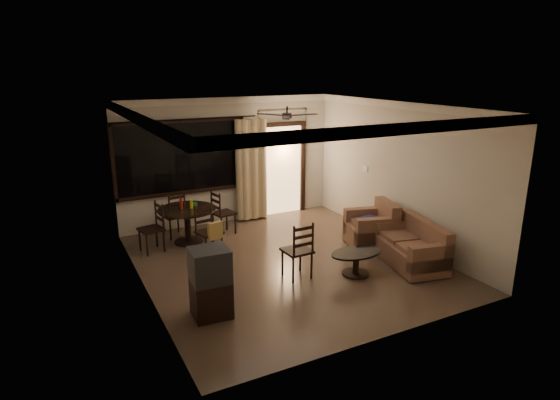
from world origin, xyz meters
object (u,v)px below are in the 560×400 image
dining_table (187,216)px  sofa (413,248)px  armchair (373,228)px  dining_chair_north (174,223)px  tv_cabinet (211,283)px  dining_chair_south (210,240)px  side_chair (297,261)px  dining_chair_west (152,237)px  dining_chair_east (224,221)px  coffee_table (356,259)px

dining_table → sofa: size_ratio=0.72×
dining_table → armchair: bearing=-30.0°
dining_chair_north → tv_cabinet: 3.48m
dining_chair_south → side_chair: (1.00, -1.59, -0.01)m
dining_chair_west → armchair: size_ratio=0.89×
dining_table → dining_chair_west: bearing=-167.8°
tv_cabinet → armchair: (3.75, 1.13, -0.15)m
dining_chair_east → coffee_table: 3.23m
dining_chair_west → tv_cabinet: 2.84m
dining_chair_west → side_chair: 2.97m
dining_chair_north → armchair: bearing=134.3°
coffee_table → side_chair: bearing=158.6°
dining_table → coffee_table: (2.10, -2.80, -0.29)m
coffee_table → tv_cabinet: bearing=-176.1°
sofa → armchair: 1.06m
dining_table → side_chair: bearing=-64.5°
dining_chair_south → tv_cabinet: size_ratio=0.93×
dining_chair_east → tv_cabinet: bearing=145.4°
dining_table → dining_chair_south: (0.16, -0.84, -0.26)m
dining_chair_east → armchair: (2.39, -2.01, 0.08)m
dining_table → armchair: dining_table is taller
sofa → coffee_table: size_ratio=1.69×
tv_cabinet → coffee_table: tv_cabinet is taller
dining_chair_north → coffee_table: dining_chair_north is taller
dining_chair_north → dining_table: bearing=96.9°
dining_chair_west → sofa: size_ratio=0.60×
side_chair → dining_chair_north: bearing=-67.7°
dining_chair_south → sofa: dining_chair_south is taller
armchair → side_chair: bearing=-147.9°
dining_chair_east → side_chair: 2.62m
sofa → side_chair: side_chair is taller
tv_cabinet → dining_chair_south: bearing=75.2°
sofa → dining_table: bearing=150.7°
sofa → armchair: bearing=105.4°
side_chair → tv_cabinet: bearing=15.8°
dining_table → sofa: 4.38m
dining_chair_south → armchair: bearing=-29.4°
dining_chair_west → coffee_table: size_ratio=1.01×
armchair → coffee_table: armchair is taller
dining_chair_north → side_chair: (1.31, -2.91, 0.01)m
dining_chair_east → dining_chair_south: bearing=135.7°
dining_chair_south → side_chair: bearing=-69.0°
armchair → side_chair: size_ratio=1.07×
dining_chair_east → tv_cabinet: (-1.36, -3.14, 0.23)m
dining_chair_south → dining_chair_north: bearing=92.4°
dining_chair_west → armchair: dining_chair_west is taller
sofa → tv_cabinet: bearing=-166.6°
dining_chair_south → coffee_table: dining_chair_south is taller
dining_chair_south → tv_cabinet: (-0.71, -2.14, 0.21)m
dining_chair_west → sofa: bearing=44.5°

